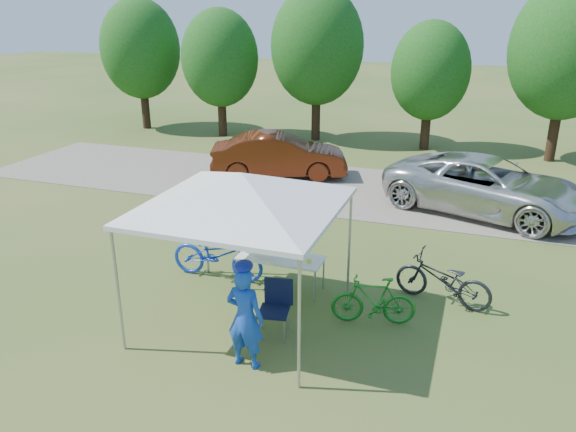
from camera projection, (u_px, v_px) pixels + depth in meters
name	position (u px, v px, depth m)	size (l,w,h in m)	color
ground	(246.00, 319.00, 10.04)	(100.00, 100.00, 0.00)	#2D5119
gravel_strip	(350.00, 190.00, 17.10)	(24.00, 5.00, 0.02)	gray
canopy	(241.00, 177.00, 9.11)	(4.53, 4.53, 3.00)	#A5A5AA
treeline	(383.00, 55.00, 21.30)	(24.89, 4.28, 6.30)	#382314
folding_table	(281.00, 259.00, 10.91)	(1.67, 0.70, 0.69)	white
folding_chair	(276.00, 302.00, 9.46)	(0.57, 0.59, 0.96)	#0E1333
cooler	(268.00, 247.00, 10.92)	(0.46, 0.32, 0.34)	white
ice_cream_cup	(309.00, 261.00, 10.65)	(0.09, 0.09, 0.07)	#D8F138
cyclist	(245.00, 318.00, 8.49)	(0.61, 0.40, 1.67)	#1645B7
bike_blue	(218.00, 254.00, 11.42)	(0.69, 1.97, 1.04)	blue
bike_green	(373.00, 300.00, 9.79)	(0.42, 1.47, 0.88)	#1B7C22
bike_dark	(443.00, 280.00, 10.44)	(0.64, 1.82, 0.96)	black
minivan	(487.00, 186.00, 14.96)	(2.47, 5.36, 1.49)	silver
sedan	(279.00, 155.00, 18.14)	(1.51, 4.32, 1.42)	#57200E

